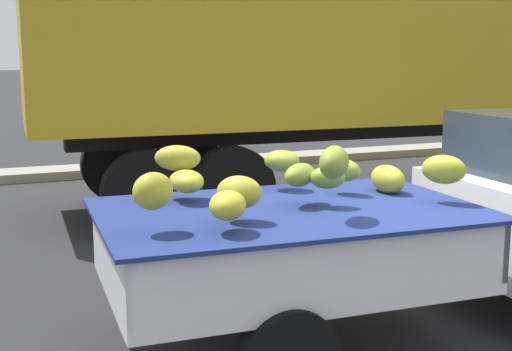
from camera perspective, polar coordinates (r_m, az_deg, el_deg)
The scene contains 4 objects.
ground at distance 5.66m, azimuth 12.83°, elevation -12.87°, with size 220.00×220.00×0.00m, color #28282B.
curb_strip at distance 13.16m, azimuth -8.82°, elevation 0.72°, with size 80.00×0.80×0.16m, color gray.
pickup_truck at distance 5.98m, azimuth 19.90°, elevation -3.12°, with size 4.95×1.97×1.70m.
semi_trailer at distance 10.98m, azimuth 14.07°, elevation 11.61°, with size 12.11×3.17×3.95m.
Camera 1 is at (-3.09, -4.22, 2.18)m, focal length 47.54 mm.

